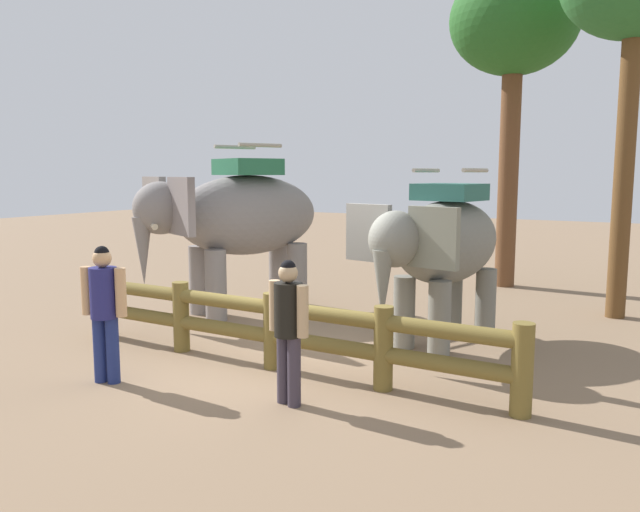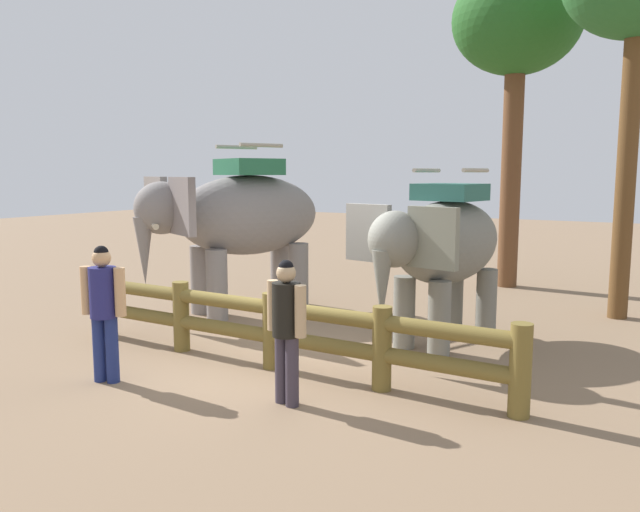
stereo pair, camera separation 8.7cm
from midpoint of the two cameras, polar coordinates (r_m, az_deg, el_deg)
The scene contains 7 objects.
ground_plane at distance 8.87m, azimuth -3.32°, elevation -9.83°, with size 60.00×60.00×0.00m, color #846A4F.
log_fence at distance 8.52m, azimuth -4.18°, elevation -6.33°, with size 6.88×0.39×1.05m.
elephant_near_left at distance 11.84m, azimuth -7.31°, elevation 3.38°, with size 2.89×3.77×3.20m.
elephant_center at distance 9.73m, azimuth 11.34°, elevation 0.84°, with size 1.96×3.25×2.73m.
tourist_woman_in_black at distance 8.32m, azimuth -18.94°, elevation -4.17°, with size 0.61×0.42×1.76m.
tourist_man_in_blue at distance 7.12m, azimuth -2.74°, elevation -6.03°, with size 0.58×0.40×1.69m.
tree_far_left at distance 15.52m, azimuth 17.76°, elevation 19.34°, with size 2.89×2.89×7.31m.
Camera 2 is at (4.69, -7.05, 2.65)m, focal length 34.91 mm.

